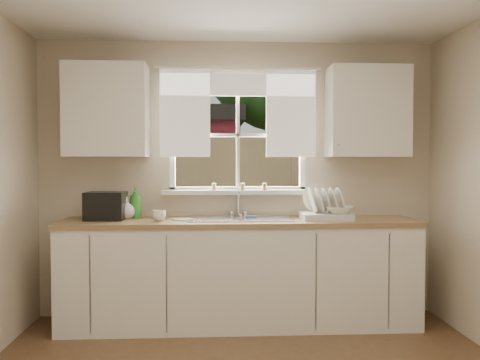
{
  "coord_description": "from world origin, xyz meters",
  "views": [
    {
      "loc": [
        -0.23,
        -2.65,
        1.4
      ],
      "look_at": [
        0.0,
        1.65,
        1.25
      ],
      "focal_mm": 38.0,
      "sensor_mm": 36.0,
      "label": 1
    }
  ],
  "objects": [
    {
      "name": "soap_bottle_a",
      "position": [
        -0.91,
        1.84,
        1.05
      ],
      "size": [
        0.13,
        0.13,
        0.28
      ],
      "primitive_type": "imported",
      "rotation": [
        0.0,
        0.0,
        -0.19
      ],
      "color": "#348D2E",
      "rests_on": "countertop"
    },
    {
      "name": "bowl",
      "position": [
        0.86,
        1.6,
        1.0
      ],
      "size": [
        0.32,
        0.32,
        0.06
      ],
      "primitive_type": "imported",
      "rotation": [
        0.0,
        0.0,
        -0.42
      ],
      "color": "white",
      "rests_on": "dish_rack"
    },
    {
      "name": "window",
      "position": [
        0.0,
        2.0,
        1.49
      ],
      "size": [
        1.38,
        0.16,
        1.06
      ],
      "color": "white",
      "rests_on": "room_walls"
    },
    {
      "name": "cup",
      "position": [
        -0.68,
        1.59,
        0.96
      ],
      "size": [
        0.15,
        0.15,
        0.09
      ],
      "primitive_type": "imported",
      "rotation": [
        0.0,
        0.0,
        0.31
      ],
      "color": "silver",
      "rests_on": "countertop"
    },
    {
      "name": "curtains",
      "position": [
        0.0,
        1.95,
        1.93
      ],
      "size": [
        1.5,
        0.03,
        0.81
      ],
      "color": "white",
      "rests_on": "room_walls"
    },
    {
      "name": "countertop",
      "position": [
        0.0,
        1.68,
        0.89
      ],
      "size": [
        3.04,
        0.65,
        0.04
      ],
      "primitive_type": "cube",
      "color": "olive",
      "rests_on": "base_cabinets"
    },
    {
      "name": "backyard",
      "position": [
        0.58,
        8.42,
        3.46
      ],
      "size": [
        20.0,
        10.0,
        6.13
      ],
      "color": "#335421",
      "rests_on": "ground"
    },
    {
      "name": "dish_rack",
      "position": [
        0.74,
        1.65,
        0.99
      ],
      "size": [
        0.42,
        0.32,
        0.3
      ],
      "color": "silver",
      "rests_on": "countertop"
    },
    {
      "name": "sill_jars",
      "position": [
        0.02,
        1.94,
        1.18
      ],
      "size": [
        0.5,
        0.04,
        0.06
      ],
      "color": "brown",
      "rests_on": "window"
    },
    {
      "name": "base_cabinets",
      "position": [
        0.0,
        1.68,
        0.43
      ],
      "size": [
        3.0,
        0.62,
        0.87
      ],
      "primitive_type": "cube",
      "color": "white",
      "rests_on": "ground"
    },
    {
      "name": "room_walls",
      "position": [
        0.0,
        -0.07,
        1.24
      ],
      "size": [
        3.62,
        4.02,
        2.5
      ],
      "color": "beige",
      "rests_on": "ground"
    },
    {
      "name": "saucer",
      "position": [
        -0.48,
        1.67,
        0.92
      ],
      "size": [
        0.19,
        0.19,
        0.01
      ],
      "primitive_type": "cylinder",
      "color": "silver",
      "rests_on": "countertop"
    },
    {
      "name": "black_appliance",
      "position": [
        -1.14,
        1.72,
        1.03
      ],
      "size": [
        0.33,
        0.29,
        0.24
      ],
      "primitive_type": "cube",
      "rotation": [
        0.0,
        0.0,
        -0.03
      ],
      "color": "black",
      "rests_on": "countertop"
    },
    {
      "name": "soap_bottle_c",
      "position": [
        -0.98,
        1.78,
        1.0
      ],
      "size": [
        0.19,
        0.19,
        0.19
      ],
      "primitive_type": "imported",
      "rotation": [
        0.0,
        0.0,
        -0.31
      ],
      "color": "beige",
      "rests_on": "countertop"
    },
    {
      "name": "upper_cabinet_left",
      "position": [
        -1.15,
        1.82,
        1.85
      ],
      "size": [
        0.7,
        0.33,
        0.8
      ],
      "primitive_type": "cube",
      "color": "white",
      "rests_on": "room_walls"
    },
    {
      "name": "wall_outlet",
      "position": [
        0.88,
        1.99,
        1.08
      ],
      "size": [
        0.08,
        0.01,
        0.12
      ],
      "primitive_type": "cube",
      "color": "beige",
      "rests_on": "room_walls"
    },
    {
      "name": "sink",
      "position": [
        0.0,
        1.71,
        0.84
      ],
      "size": [
        0.88,
        0.52,
        0.4
      ],
      "color": "#B7B7BC",
      "rests_on": "countertop"
    },
    {
      "name": "upper_cabinet_right",
      "position": [
        1.15,
        1.82,
        1.85
      ],
      "size": [
        0.7,
        0.33,
        0.8
      ],
      "primitive_type": "cube",
      "color": "white",
      "rests_on": "room_walls"
    },
    {
      "name": "soap_bottle_b",
      "position": [
        -1.02,
        1.81,
        1.01
      ],
      "size": [
        0.12,
        0.12,
        0.19
      ],
      "primitive_type": "imported",
      "rotation": [
        0.0,
        0.0,
        -0.43
      ],
      "color": "#3054B4",
      "rests_on": "countertop"
    }
  ]
}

